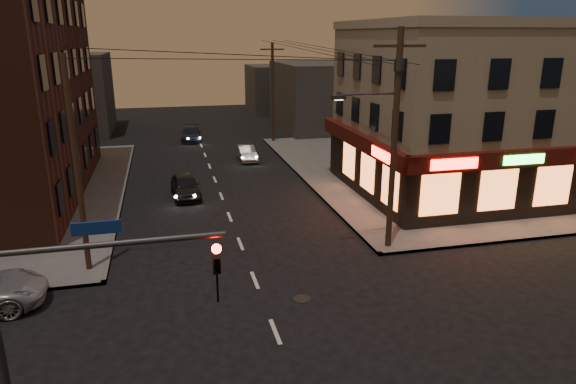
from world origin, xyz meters
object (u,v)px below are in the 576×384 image
object	(u,v)px
fire_hydrant	(388,236)
sedan_far	(191,134)
sedan_near	(185,186)
sedan_mid	(246,153)

from	to	relation	value
fire_hydrant	sedan_far	bearing A→B (deg)	104.91
sedan_far	fire_hydrant	distance (m)	29.62
sedan_near	sedan_far	distance (m)	18.24
sedan_near	fire_hydrant	distance (m)	13.83
sedan_far	fire_hydrant	world-z (taller)	sedan_far
sedan_mid	fire_hydrant	bearing A→B (deg)	-80.66
sedan_near	fire_hydrant	xyz separation A→B (m)	(9.06, -10.44, -0.18)
sedan_far	fire_hydrant	xyz separation A→B (m)	(7.62, -28.62, -0.14)
sedan_mid	sedan_near	bearing A→B (deg)	-122.69
sedan_mid	sedan_far	bearing A→B (deg)	111.03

